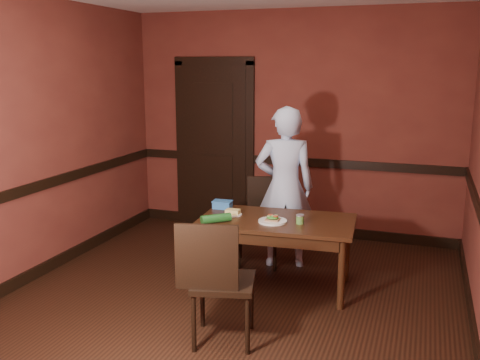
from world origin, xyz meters
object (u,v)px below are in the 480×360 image
Objects in this scene: chair_near at (224,280)px; sauce_jar at (300,219)px; dining_table at (276,253)px; food_tub at (222,204)px; sandwich_plate at (273,220)px; person at (285,187)px; cheese_saucer at (233,213)px; chair_far at (257,223)px.

chair_near is 1.10m from sauce_jar.
sauce_jar is (0.34, 1.02, 0.22)m from chair_near.
sauce_jar is at bearing -20.28° from dining_table.
sauce_jar reaches higher than food_tub.
dining_table is 0.36m from sandwich_plate.
person reaches higher than chair_near.
person reaches higher than dining_table.
chair_near is at bearing -108.32° from sauce_jar.
chair_near is (-0.11, -1.09, 0.15)m from dining_table.
chair_near is 5.56× the size of cheese_saucer.
sandwich_plate reaches higher than dining_table.
food_tub is (-0.27, -0.30, 0.25)m from chair_far.
dining_table is at bearing -71.75° from chair_far.
person is 0.68m from food_tub.
person is 9.53× the size of cheese_saucer.
sandwich_plate is at bearing -28.78° from food_tub.
person is at bearing 34.61° from food_tub.
chair_near is 1.40m from food_tub.
dining_table is at bearing 82.77° from sandwich_plate.
chair_near reaches higher than sauce_jar.
chair_far reaches higher than dining_table.
food_tub is (-0.50, 1.28, 0.22)m from chair_near.
dining_table is 0.62m from chair_far.
sauce_jar is (0.58, -0.56, 0.25)m from chair_far.
sandwich_plate is at bearing -77.31° from chair_far.
person is 0.70m from cheese_saucer.
sandwich_plate is (0.07, -0.69, -0.15)m from person.
chair_far is at bearing 119.18° from sandwich_plate.
chair_near is at bearing -73.41° from cheese_saucer.
chair_near is 1.02m from sandwich_plate.
cheese_saucer is at bearing -116.58° from chair_far.
person is 8.63× the size of food_tub.
chair_far is at bearing 120.41° from dining_table.
chair_far is 0.94× the size of chair_near.
dining_table is at bearing 80.72° from person.
person is at bearing 59.64° from cheese_saucer.
sauce_jar is 0.44× the size of food_tub.
chair_near is at bearing -95.43° from sandwich_plate.
chair_far is at bearing 45.81° from food_tub.
chair_near reaches higher than food_tub.
chair_near is at bearing -99.92° from dining_table.
chair_far is (-0.34, 0.50, 0.12)m from dining_table.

